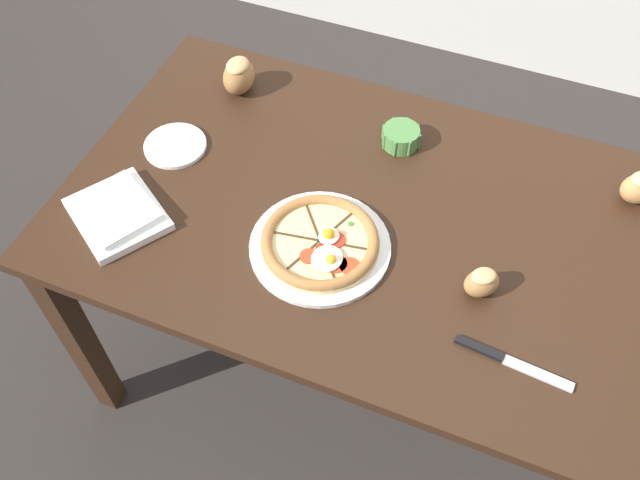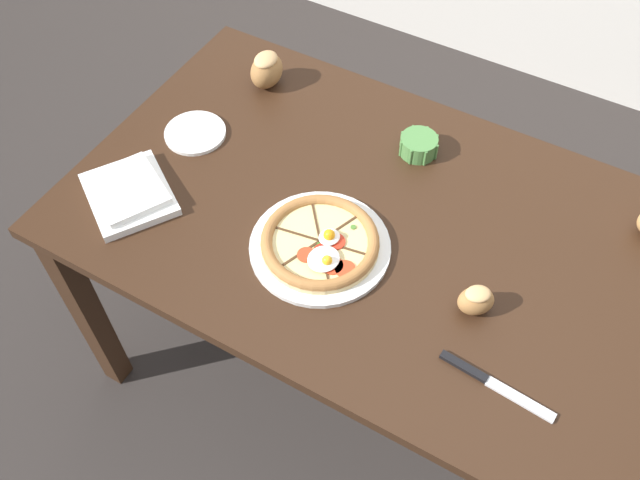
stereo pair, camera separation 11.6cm
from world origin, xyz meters
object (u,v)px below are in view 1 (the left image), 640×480
at_px(bread_piece_far, 239,75).
at_px(side_saucer, 175,146).
at_px(ramekin_bowl, 401,136).
at_px(bread_piece_near, 482,282).
at_px(bread_piece_mid, 640,187).
at_px(pizza, 320,243).
at_px(knife_main, 511,362).
at_px(napkin_folded, 117,213).
at_px(dining_table, 383,245).

bearing_deg(bread_piece_far, side_saucer, -102.33).
xyz_separation_m(ramekin_bowl, side_saucer, (-0.51, -0.22, -0.02)).
height_order(bread_piece_near, bread_piece_mid, bread_piece_mid).
xyz_separation_m(pizza, knife_main, (0.44, -0.12, -0.01)).
height_order(knife_main, side_saucer, same).
relative_size(bread_piece_near, bread_piece_far, 0.87).
height_order(bread_piece_mid, bread_piece_far, bread_piece_far).
xyz_separation_m(pizza, side_saucer, (-0.44, 0.15, -0.01)).
bearing_deg(knife_main, napkin_folded, -176.92).
bearing_deg(dining_table, side_saucer, 177.73).
height_order(napkin_folded, bread_piece_far, bread_piece_far).
distance_m(napkin_folded, bread_piece_mid, 1.17).
bearing_deg(dining_table, bread_piece_near, -24.98).
relative_size(dining_table, ramekin_bowl, 15.28).
relative_size(pizza, napkin_folded, 1.13).
height_order(bread_piece_near, side_saucer, bread_piece_near).
relative_size(dining_table, bread_piece_near, 15.91).
height_order(bread_piece_near, bread_piece_far, bread_piece_far).
bearing_deg(dining_table, pizza, -129.13).
bearing_deg(pizza, ramekin_bowl, 80.58).
relative_size(dining_table, bread_piece_far, 13.79).
bearing_deg(napkin_folded, bread_piece_mid, 24.57).
xyz_separation_m(ramekin_bowl, bread_piece_mid, (0.55, 0.03, 0.02)).
bearing_deg(napkin_folded, ramekin_bowl, 41.70).
relative_size(napkin_folded, knife_main, 1.16).
distance_m(dining_table, bread_piece_mid, 0.59).
relative_size(bread_piece_mid, side_saucer, 0.71).
relative_size(dining_table, bread_piece_mid, 13.64).
bearing_deg(bread_piece_mid, ramekin_bowl, -176.94).
relative_size(napkin_folded, bread_piece_mid, 2.51).
relative_size(pizza, ramekin_bowl, 3.18).
xyz_separation_m(napkin_folded, bread_piece_near, (0.80, 0.11, 0.02)).
relative_size(dining_table, napkin_folded, 5.43).
bearing_deg(side_saucer, pizza, -19.09).
bearing_deg(knife_main, bread_piece_near, 130.41).
relative_size(pizza, knife_main, 1.31).
height_order(dining_table, knife_main, knife_main).
distance_m(napkin_folded, knife_main, 0.90).
height_order(pizza, napkin_folded, pizza).
bearing_deg(bread_piece_mid, napkin_folded, -155.43).
xyz_separation_m(ramekin_bowl, bread_piece_near, (0.28, -0.35, 0.01)).
bearing_deg(knife_main, bread_piece_far, 152.92).
relative_size(dining_table, pizza, 4.81).
xyz_separation_m(pizza, bread_piece_near, (0.35, 0.02, 0.02)).
bearing_deg(pizza, napkin_folded, -169.00).
bearing_deg(knife_main, ramekin_bowl, 132.98).
xyz_separation_m(dining_table, knife_main, (0.34, -0.25, 0.10)).
height_order(bread_piece_far, side_saucer, bread_piece_far).
xyz_separation_m(bread_piece_mid, knife_main, (-0.17, -0.52, -0.04)).
bearing_deg(bread_piece_far, pizza, -45.99).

